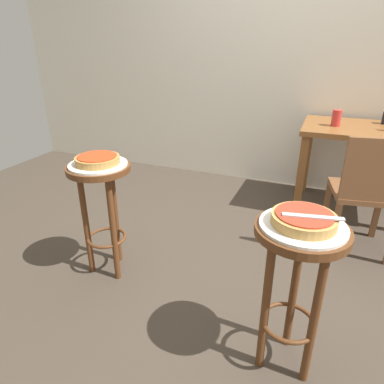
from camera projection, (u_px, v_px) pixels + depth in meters
ground_plane at (237, 269)px, 2.23m from camera, size 6.00×6.00×0.00m
back_wall at (295, 24)px, 3.01m from camera, size 6.00×0.10×3.00m
stool_foreground at (296, 269)px, 1.38m from camera, size 0.36×0.36×0.72m
serving_plate_foreground at (303, 226)px, 1.29m from camera, size 0.33×0.33×0.01m
pizza_foreground at (304, 219)px, 1.28m from camera, size 0.25×0.25×0.05m
stool_middle at (102, 196)px, 2.01m from camera, size 0.36×0.36×0.72m
serving_plate_middle at (98, 164)px, 1.93m from camera, size 0.33×0.33×0.01m
pizza_middle at (97, 160)px, 1.92m from camera, size 0.25×0.25×0.05m
dining_table at (370, 142)px, 2.74m from camera, size 1.05×0.68×0.73m
cup_near_edge at (336, 118)px, 2.72m from camera, size 0.07×0.07×0.13m
wooden_chair at (367, 191)px, 2.22m from camera, size 0.47×0.47×0.85m
pizza_server_knife at (313, 217)px, 1.24m from camera, size 0.22×0.07×0.01m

